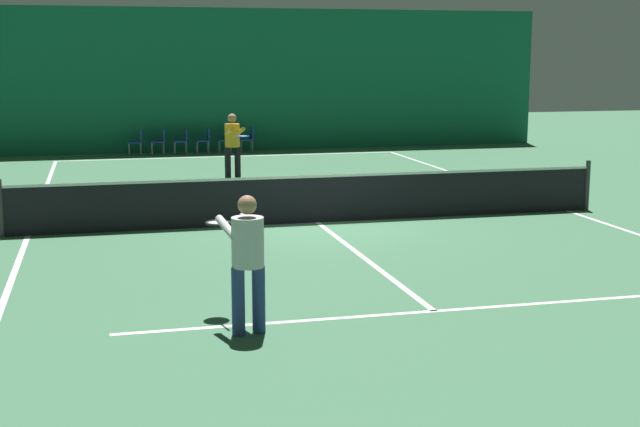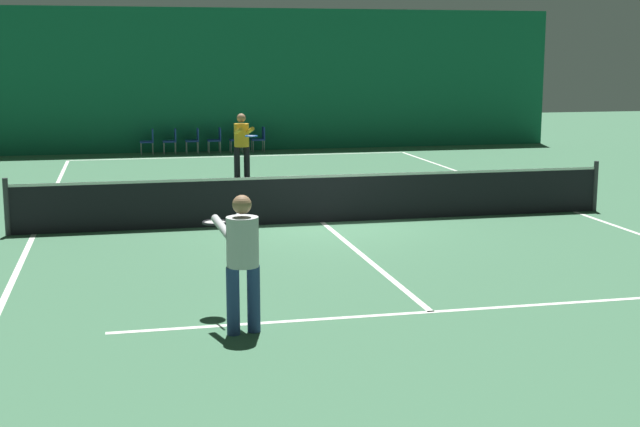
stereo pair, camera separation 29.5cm
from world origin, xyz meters
TOP-DOWN VIEW (x-y plane):
  - ground_plane at (0.00, 0.00)m, footprint 60.00×60.00m
  - backdrop_curtain at (0.00, 13.74)m, footprint 23.00×0.12m
  - court_line_baseline_far at (0.00, 11.90)m, footprint 11.00×0.10m
  - court_line_service_far at (0.00, 6.40)m, footprint 8.25×0.10m
  - court_line_service_near at (0.00, -6.40)m, footprint 8.25×0.10m
  - court_line_sideline_left at (-5.50, 0.00)m, footprint 0.10×23.80m
  - court_line_sideline_right at (5.50, 0.00)m, footprint 0.10×23.80m
  - court_line_centre at (0.00, 0.00)m, footprint 0.10×12.80m
  - tennis_net at (0.00, 0.00)m, footprint 12.00×0.10m
  - player_near at (-2.51, -6.70)m, footprint 0.65×1.40m
  - player_far at (-0.69, 6.66)m, footprint 0.53×1.41m
  - courtside_chair_0 at (-2.93, 13.19)m, footprint 0.44×0.44m
  - courtside_chair_1 at (-2.19, 13.19)m, footprint 0.44×0.44m
  - courtside_chair_2 at (-1.44, 13.19)m, footprint 0.44×0.44m
  - courtside_chair_3 at (-0.69, 13.19)m, footprint 0.44×0.44m
  - courtside_chair_4 at (0.06, 13.19)m, footprint 0.44×0.44m
  - courtside_chair_5 at (0.81, 13.19)m, footprint 0.44×0.44m

SIDE VIEW (x-z plane):
  - ground_plane at x=0.00m, z-range 0.00..0.00m
  - court_line_baseline_far at x=0.00m, z-range 0.00..0.00m
  - court_line_service_far at x=0.00m, z-range 0.00..0.00m
  - court_line_service_near at x=0.00m, z-range 0.00..0.00m
  - court_line_sideline_left at x=-5.50m, z-range 0.00..0.00m
  - court_line_sideline_right at x=5.50m, z-range 0.00..0.00m
  - court_line_centre at x=0.00m, z-range 0.00..0.00m
  - courtside_chair_0 at x=-2.93m, z-range 0.07..0.91m
  - courtside_chair_1 at x=-2.19m, z-range 0.07..0.91m
  - courtside_chair_2 at x=-1.44m, z-range 0.07..0.91m
  - courtside_chair_3 at x=-0.69m, z-range 0.07..0.91m
  - courtside_chair_4 at x=0.06m, z-range 0.07..0.91m
  - courtside_chair_5 at x=0.81m, z-range 0.07..0.91m
  - tennis_net at x=0.00m, z-range -0.02..1.05m
  - player_near at x=-2.51m, z-range 0.14..1.82m
  - player_far at x=-0.69m, z-range 0.14..1.88m
  - backdrop_curtain at x=0.00m, z-range 0.00..4.84m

